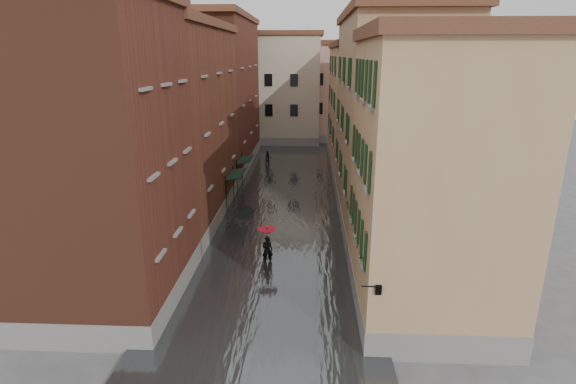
# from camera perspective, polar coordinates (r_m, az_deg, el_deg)

# --- Properties ---
(ground) EXTENTS (120.00, 120.00, 0.00)m
(ground) POSITION_cam_1_polar(r_m,az_deg,el_deg) (23.13, -2.19, -11.15)
(ground) COLOR #535255
(ground) RESTS_ON ground
(floodwater) EXTENTS (10.00, 60.00, 0.20)m
(floodwater) POSITION_cam_1_polar(r_m,az_deg,el_deg) (35.05, -0.41, -0.88)
(floodwater) COLOR #424749
(floodwater) RESTS_ON ground
(building_left_near) EXTENTS (6.00, 8.00, 13.00)m
(building_left_near) POSITION_cam_1_polar(r_m,az_deg,el_deg) (20.78, -22.55, 3.43)
(building_left_near) COLOR brown
(building_left_near) RESTS_ON ground
(building_left_mid) EXTENTS (6.00, 14.00, 12.50)m
(building_left_mid) POSITION_cam_1_polar(r_m,az_deg,el_deg) (30.94, -14.04, 7.90)
(building_left_mid) COLOR brown
(building_left_mid) RESTS_ON ground
(building_left_far) EXTENTS (6.00, 16.00, 14.00)m
(building_left_far) POSITION_cam_1_polar(r_m,az_deg,el_deg) (45.32, -8.73, 11.97)
(building_left_far) COLOR brown
(building_left_far) RESTS_ON ground
(building_right_near) EXTENTS (6.00, 8.00, 11.50)m
(building_right_near) POSITION_cam_1_polar(r_m,az_deg,el_deg) (19.70, 17.83, 0.97)
(building_right_near) COLOR tan
(building_right_near) RESTS_ON ground
(building_right_mid) EXTENTS (6.00, 14.00, 13.00)m
(building_right_mid) POSITION_cam_1_polar(r_m,az_deg,el_deg) (30.06, 12.72, 8.22)
(building_right_mid) COLOR tan
(building_right_mid) RESTS_ON ground
(building_right_far) EXTENTS (6.00, 16.00, 11.50)m
(building_right_far) POSITION_cam_1_polar(r_m,az_deg,el_deg) (44.88, 9.46, 10.28)
(building_right_far) COLOR tan
(building_right_far) RESTS_ON ground
(building_end_cream) EXTENTS (12.00, 9.00, 13.00)m
(building_end_cream) POSITION_cam_1_polar(r_m,az_deg,el_deg) (58.64, -2.08, 12.80)
(building_end_cream) COLOR beige
(building_end_cream) RESTS_ON ground
(building_end_pink) EXTENTS (10.00, 9.00, 12.00)m
(building_end_pink) POSITION_cam_1_polar(r_m,az_deg,el_deg) (60.62, 6.80, 12.37)
(building_end_pink) COLOR tan
(building_end_pink) RESTS_ON ground
(awning_near) EXTENTS (1.09, 3.08, 2.80)m
(awning_near) POSITION_cam_1_polar(r_m,az_deg,el_deg) (33.01, -6.65, 2.14)
(awning_near) COLOR black
(awning_near) RESTS_ON ground
(awning_far) EXTENTS (1.09, 2.92, 2.80)m
(awning_far) POSITION_cam_1_polar(r_m,az_deg,el_deg) (37.57, -5.51, 4.02)
(awning_far) COLOR black
(awning_far) RESTS_ON ground
(wall_lantern) EXTENTS (0.71, 0.22, 0.35)m
(wall_lantern) POSITION_cam_1_polar(r_m,az_deg,el_deg) (16.54, 11.32, -11.98)
(wall_lantern) COLOR black
(wall_lantern) RESTS_ON ground
(window_planters) EXTENTS (0.59, 7.74, 0.84)m
(window_planters) POSITION_cam_1_polar(r_m,az_deg,el_deg) (20.96, 8.83, -3.88)
(window_planters) COLOR brown
(window_planters) RESTS_ON ground
(pedestrian_main) EXTENTS (1.06, 1.06, 2.06)m
(pedestrian_main) POSITION_cam_1_polar(r_m,az_deg,el_deg) (24.21, -2.67, -6.34)
(pedestrian_main) COLOR black
(pedestrian_main) RESTS_ON ground
(pedestrian_far) EXTENTS (0.92, 0.81, 1.59)m
(pedestrian_far) POSITION_cam_1_polar(r_m,az_deg,el_deg) (45.51, -2.54, 4.25)
(pedestrian_far) COLOR black
(pedestrian_far) RESTS_ON ground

